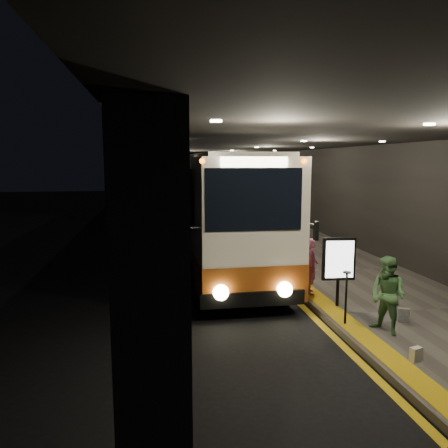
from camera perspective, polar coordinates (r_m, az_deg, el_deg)
ground at (r=13.24m, az=-2.57°, el=-8.40°), size 90.00×90.00×0.00m
lane_line_white at (r=18.01m, az=-10.15°, el=-4.03°), size 0.12×50.00×0.01m
kerb_stripe_yellow at (r=18.41m, az=2.90°, el=-3.65°), size 0.18×50.00×0.01m
sidewalk at (r=19.03m, az=9.99°, el=-3.15°), size 4.50×50.00×0.15m
tactile_strip at (r=18.49m, az=4.42°, el=-3.13°), size 0.50×50.00×0.01m
terminal_wall at (r=19.55m, az=16.48°, el=5.58°), size 0.10×50.00×6.00m
support_columns at (r=16.68m, az=-9.36°, el=2.65°), size 0.80×24.80×4.40m
canopy at (r=18.06m, az=3.48°, el=10.78°), size 9.00×50.00×0.40m
coach_main at (r=16.10m, az=-1.09°, el=1.37°), size 2.76×12.54×3.89m
coach_second at (r=28.92m, az=-4.09°, el=4.20°), size 2.69×11.78×3.69m
passenger_boarding at (r=12.31m, az=11.31°, el=-5.39°), size 0.51×0.64×1.55m
passenger_waiting_green at (r=9.95m, az=20.62°, el=-8.71°), size 0.80×0.94×1.66m
bag_polka at (r=10.99m, az=22.40°, el=-10.90°), size 0.28×0.20×0.31m
bag_plain at (r=9.03m, az=23.77°, el=-15.33°), size 0.24×0.18×0.27m
info_sign at (r=11.28m, az=14.76°, el=-4.61°), size 0.84×0.18×1.76m
stanchion_post at (r=10.26m, az=15.64°, el=-9.33°), size 0.05×0.05×1.19m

